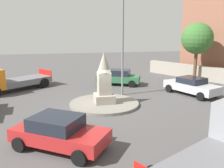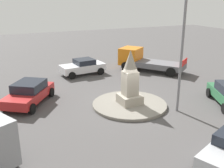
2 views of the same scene
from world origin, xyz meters
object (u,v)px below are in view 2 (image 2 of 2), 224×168
(car_white_far_side, at_px, (83,67))
(truck_orange_parked_right, at_px, (144,60))
(streetlamp, at_px, (184,26))
(car_red_near_island, at_px, (29,93))
(monument, at_px, (130,81))

(car_white_far_side, relative_size, truck_orange_parked_right, 0.66)
(car_white_far_side, bearing_deg, truck_orange_parked_right, 80.75)
(car_white_far_side, bearing_deg, streetlamp, 14.74)
(streetlamp, distance_m, car_red_near_island, 10.50)
(car_red_near_island, height_order, truck_orange_parked_right, truck_orange_parked_right)
(car_red_near_island, bearing_deg, car_white_far_side, 133.13)
(streetlamp, xyz_separation_m, car_white_far_side, (-10.13, -2.66, -4.44))
(car_white_far_side, height_order, car_red_near_island, car_red_near_island)
(car_white_far_side, height_order, truck_orange_parked_right, truck_orange_parked_right)
(monument, bearing_deg, car_red_near_island, -118.41)
(car_white_far_side, bearing_deg, car_red_near_island, -46.87)
(streetlamp, xyz_separation_m, truck_orange_parked_right, (-9.18, 3.17, -4.22))
(car_red_near_island, distance_m, truck_orange_parked_right, 11.99)
(monument, relative_size, streetlamp, 0.40)
(car_red_near_island, bearing_deg, monument, 61.59)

